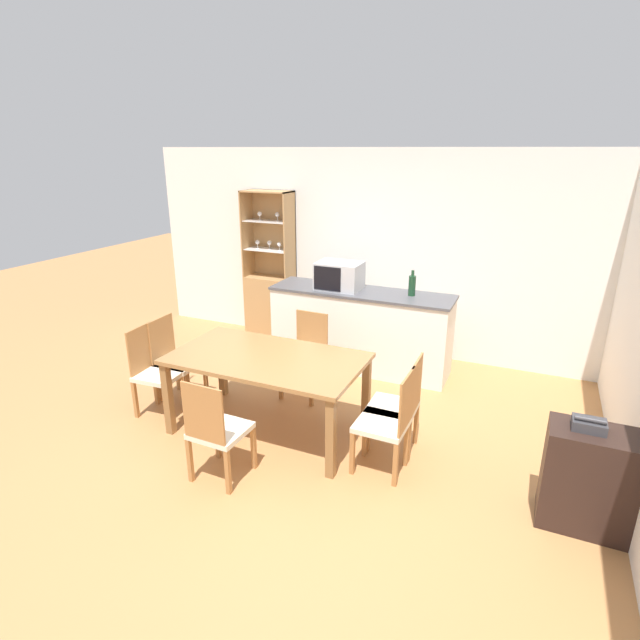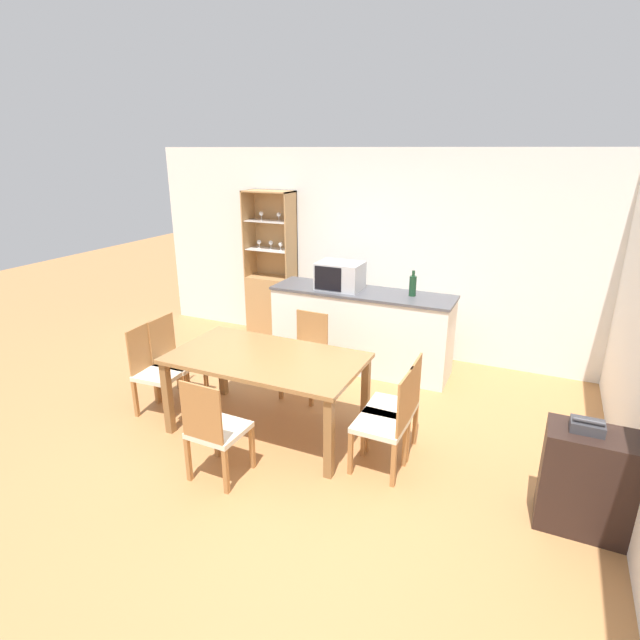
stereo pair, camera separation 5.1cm
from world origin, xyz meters
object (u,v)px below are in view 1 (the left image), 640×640
(display_cabinet, at_px, (271,295))
(dining_table, at_px, (267,365))
(dining_chair_side_left_near, at_px, (156,372))
(telephone, at_px, (589,424))
(dining_chair_head_near, at_px, (217,430))
(side_cabinet, at_px, (587,479))
(dining_chair_side_right_near, at_px, (388,423))
(dining_chair_side_right_far, at_px, (398,406))
(dining_chair_head_far, at_px, (306,356))
(wine_bottle, at_px, (412,285))
(microwave, at_px, (339,276))
(dining_chair_side_left_far, at_px, (175,361))

(display_cabinet, distance_m, dining_table, 2.55)
(dining_table, xyz_separation_m, dining_chair_side_left_near, (-1.19, -0.15, -0.23))
(display_cabinet, height_order, telephone, display_cabinet)
(dining_chair_head_near, bearing_deg, dining_chair_side_left_near, 152.45)
(dining_chair_side_left_near, height_order, telephone, dining_chair_side_left_near)
(side_cabinet, bearing_deg, dining_chair_side_right_near, 177.79)
(dining_chair_head_near, bearing_deg, dining_chair_side_right_far, 40.14)
(display_cabinet, distance_m, dining_chair_head_near, 3.29)
(dining_table, distance_m, dining_chair_head_far, 0.84)
(display_cabinet, distance_m, dining_chair_head_far, 1.89)
(dining_chair_head_near, bearing_deg, wine_bottle, 72.68)
(dining_chair_side_left_near, distance_m, dining_chair_head_near, 1.36)
(dining_chair_side_right_near, height_order, microwave, microwave)
(dining_chair_side_left_near, xyz_separation_m, microwave, (1.21, 1.85, 0.68))
(display_cabinet, xyz_separation_m, side_cabinet, (3.87, -2.44, -0.22))
(dining_chair_side_left_far, bearing_deg, microwave, 140.24)
(dining_chair_head_far, distance_m, wine_bottle, 1.45)
(dining_chair_head_near, height_order, telephone, dining_chair_head_near)
(dining_chair_side_left_far, height_order, telephone, dining_chair_side_left_far)
(dining_table, relative_size, microwave, 3.37)
(dining_chair_side_right_near, bearing_deg, dining_chair_head_far, 52.66)
(dining_chair_side_left_near, height_order, wine_bottle, wine_bottle)
(dining_table, distance_m, wine_bottle, 2.02)
(dining_table, distance_m, dining_chair_side_right_near, 1.22)
(dining_chair_side_left_near, bearing_deg, dining_chair_head_far, 124.97)
(dining_table, distance_m, side_cabinet, 2.67)
(side_cabinet, bearing_deg, dining_chair_side_left_near, 179.19)
(wine_bottle, bearing_deg, microwave, -175.42)
(dining_chair_side_right_far, distance_m, side_cabinet, 1.49)
(dining_chair_head_near, bearing_deg, dining_chair_head_far, 91.30)
(dining_chair_side_left_far, relative_size, dining_chair_head_near, 1.00)
(dining_chair_side_right_far, bearing_deg, dining_chair_side_left_near, 96.18)
(telephone, bearing_deg, dining_chair_side_right_near, 177.90)
(telephone, bearing_deg, dining_chair_side_right_far, 166.04)
(dining_table, height_order, side_cabinet, dining_table)
(wine_bottle, bearing_deg, display_cabinet, 167.39)
(display_cabinet, relative_size, dining_chair_side_left_far, 2.26)
(dining_chair_side_left_far, bearing_deg, telephone, 82.93)
(side_cabinet, relative_size, telephone, 3.54)
(dining_chair_side_left_far, bearing_deg, dining_chair_side_left_near, -1.85)
(wine_bottle, bearing_deg, dining_chair_side_right_near, -80.53)
(dining_chair_side_right_far, distance_m, dining_chair_side_right_near, 0.30)
(wine_bottle, relative_size, side_cabinet, 0.39)
(dining_table, height_order, dining_chair_side_right_near, dining_chair_side_right_near)
(dining_chair_head_near, relative_size, telephone, 4.23)
(dining_table, bearing_deg, telephone, -4.41)
(display_cabinet, xyz_separation_m, telephone, (3.82, -2.44, 0.19))
(dining_chair_side_right_far, bearing_deg, wine_bottle, 10.22)
(dining_chair_head_far, relative_size, wine_bottle, 3.07)
(dining_table, distance_m, telephone, 2.60)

